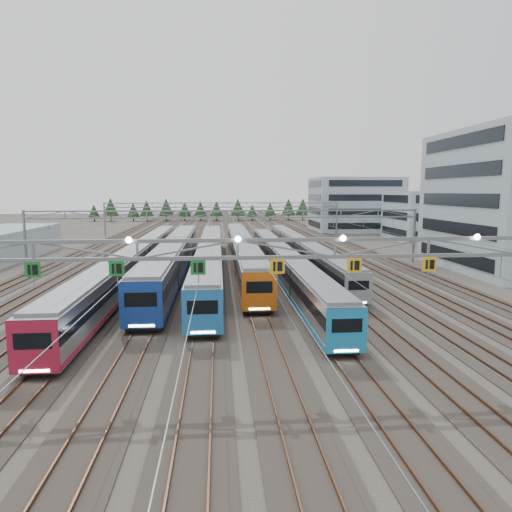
{
  "coord_description": "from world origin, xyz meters",
  "views": [
    {
      "loc": [
        -1.07,
        -25.62,
        10.54
      ],
      "look_at": [
        2.99,
        23.85,
        3.5
      ],
      "focal_mm": 32.0,
      "sensor_mm": 36.0,
      "label": 1
    }
  ],
  "objects": [
    {
      "name": "treeline",
      "position": [
        -7.2,
        140.7,
        4.23
      ],
      "size": [
        81.2,
        5.6,
        7.02
      ],
      "color": "#332114",
      "rests_on": "ground"
    },
    {
      "name": "depot_bldg_north",
      "position": [
        35.57,
        95.47,
        7.08
      ],
      "size": [
        22.0,
        18.0,
        14.17
      ],
      "primitive_type": "cube",
      "color": "#9EB5BD",
      "rests_on": "ground"
    },
    {
      "name": "depot_bldg_mid",
      "position": [
        43.73,
        70.05,
        5.31
      ],
      "size": [
        14.0,
        16.0,
        10.61
      ],
      "primitive_type": "cube",
      "color": "#9EB5BD",
      "rests_on": "ground"
    },
    {
      "name": "gantry_near",
      "position": [
        -0.05,
        -0.12,
        7.09
      ],
      "size": [
        56.36,
        0.61,
        8.08
      ],
      "color": "slate",
      "rests_on": "ground"
    },
    {
      "name": "ground",
      "position": [
        0.0,
        0.0,
        0.0
      ],
      "size": [
        400.0,
        400.0,
        0.0
      ],
      "primitive_type": "plane",
      "color": "#47423A",
      "rests_on": "ground"
    },
    {
      "name": "train_d",
      "position": [
        2.25,
        38.88,
        2.2
      ],
      "size": [
        3.0,
        55.25,
        3.91
      ],
      "color": "black",
      "rests_on": "ground"
    },
    {
      "name": "train_c",
      "position": [
        -2.25,
        33.9,
        2.15
      ],
      "size": [
        2.92,
        57.32,
        3.8
      ],
      "color": "black",
      "rests_on": "ground"
    },
    {
      "name": "train_f",
      "position": [
        11.25,
        41.26,
        1.91
      ],
      "size": [
        2.55,
        56.43,
        3.32
      ],
      "color": "black",
      "rests_on": "ground"
    },
    {
      "name": "train_b",
      "position": [
        -6.75,
        32.93,
        2.31
      ],
      "size": [
        3.16,
        51.82,
        4.12
      ],
      "color": "black",
      "rests_on": "ground"
    },
    {
      "name": "train_a",
      "position": [
        -11.25,
        32.72,
        2.05
      ],
      "size": [
        2.76,
        67.2,
        3.59
      ],
      "color": "black",
      "rests_on": "ground"
    },
    {
      "name": "gantry_far",
      "position": [
        0.0,
        85.0,
        6.39
      ],
      "size": [
        56.36,
        0.36,
        8.0
      ],
      "color": "slate",
      "rests_on": "ground"
    },
    {
      "name": "gantry_mid",
      "position": [
        0.0,
        40.0,
        6.39
      ],
      "size": [
        56.36,
        0.36,
        8.0
      ],
      "color": "slate",
      "rests_on": "ground"
    },
    {
      "name": "track_bed",
      "position": [
        0.0,
        100.0,
        1.49
      ],
      "size": [
        54.0,
        260.0,
        5.42
      ],
      "color": "#2D2823",
      "rests_on": "ground"
    },
    {
      "name": "train_e",
      "position": [
        6.75,
        29.73,
        1.96
      ],
      "size": [
        2.63,
        57.59,
        3.42
      ],
      "color": "black",
      "rests_on": "ground"
    }
  ]
}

